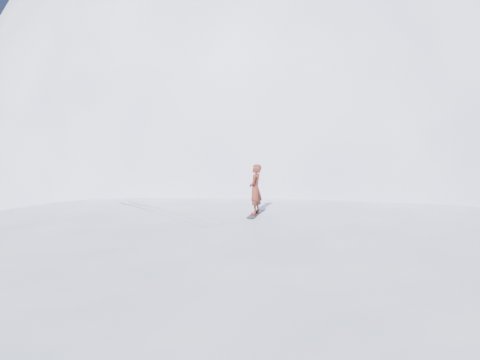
{
  "coord_description": "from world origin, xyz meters",
  "views": [
    {
      "loc": [
        -7.16,
        -10.04,
        5.81
      ],
      "look_at": [
        1.26,
        3.14,
        3.5
      ],
      "focal_mm": 32.0,
      "sensor_mm": 36.0,
      "label": 1
    }
  ],
  "objects": [
    {
      "name": "snowboarder",
      "position": [
        1.26,
        2.14,
        3.3
      ],
      "size": [
        0.76,
        0.73,
        1.75
      ],
      "primitive_type": "imported",
      "rotation": [
        0.0,
        0.0,
        3.84
      ],
      "color": "maroon",
      "rests_on": "snowboard"
    },
    {
      "name": "board_tracks",
      "position": [
        -1.34,
        4.49,
        2.42
      ],
      "size": [
        1.69,
        5.92,
        0.04
      ],
      "color": "silver",
      "rests_on": "ground"
    },
    {
      "name": "near_ridge",
      "position": [
        1.0,
        3.0,
        0.0
      ],
      "size": [
        36.0,
        28.0,
        4.8
      ],
      "primitive_type": "ellipsoid",
      "color": "white",
      "rests_on": "ground"
    },
    {
      "name": "wind_bumps",
      "position": [
        -0.56,
        2.12,
        0.0
      ],
      "size": [
        16.0,
        14.4,
        1.0
      ],
      "color": "white",
      "rests_on": "ground"
    },
    {
      "name": "ground",
      "position": [
        0.0,
        0.0,
        0.0
      ],
      "size": [
        400.0,
        400.0,
        0.0
      ],
      "primitive_type": "plane",
      "color": "white",
      "rests_on": "ground"
    },
    {
      "name": "snowboard",
      "position": [
        1.26,
        2.14,
        2.41
      ],
      "size": [
        1.21,
        1.07,
        0.02
      ],
      "primitive_type": "cube",
      "rotation": [
        0.0,
        0.0,
        0.69
      ],
      "color": "black",
      "rests_on": "near_ridge"
    },
    {
      "name": "summit_peak",
      "position": [
        22.0,
        26.0,
        0.0
      ],
      "size": [
        60.0,
        56.0,
        56.0
      ],
      "primitive_type": "ellipsoid",
      "color": "white",
      "rests_on": "ground"
    },
    {
      "name": "peak_shoulder",
      "position": [
        10.0,
        20.0,
        0.0
      ],
      "size": [
        28.0,
        24.0,
        18.0
      ],
      "primitive_type": "ellipsoid",
      "color": "white",
      "rests_on": "ground"
    }
  ]
}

